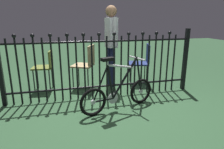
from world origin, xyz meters
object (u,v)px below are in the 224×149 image
object	(u,v)px
bicycle	(119,92)
person_visitor	(111,39)
chair_olive	(46,65)
chair_navy	(142,60)
chair_tan	(86,62)

from	to	relation	value
bicycle	person_visitor	xyz separation A→B (m)	(0.18, 1.21, 0.73)
chair_olive	person_visitor	bearing A→B (deg)	-2.67
chair_navy	bicycle	bearing A→B (deg)	-127.04
chair_tan	person_visitor	size ratio (longest dim) A/B	0.54
chair_olive	chair_navy	world-z (taller)	chair_navy
bicycle	chair_navy	distance (m)	1.53
bicycle	chair_tan	size ratio (longest dim) A/B	1.44
person_visitor	bicycle	bearing A→B (deg)	-98.55
chair_olive	chair_navy	bearing A→B (deg)	-1.95
chair_tan	bicycle	bearing A→B (deg)	-73.16
chair_navy	chair_tan	size ratio (longest dim) A/B	0.97
chair_navy	person_visitor	size ratio (longest dim) A/B	0.53
bicycle	chair_navy	world-z (taller)	chair_navy
chair_olive	person_visitor	xyz separation A→B (m)	(1.37, -0.06, 0.51)
chair_olive	person_visitor	world-z (taller)	person_visitor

